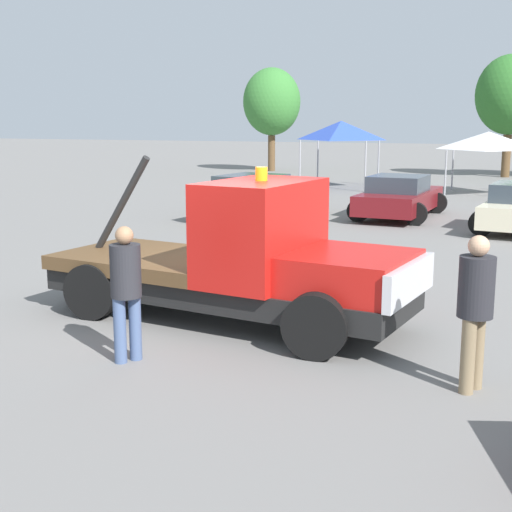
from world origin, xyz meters
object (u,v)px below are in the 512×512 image
object	(u,v)px
tree_left	(510,95)
tree_right	(272,102)
person_at_hood	(126,284)
canopy_tent_blue	(341,131)
parked_car_maroon	(399,197)
tow_truck	(246,263)
canopy_tent_white	(488,141)
person_near_truck	(475,302)
parked_car_olive	(255,196)

from	to	relation	value
tree_left	tree_right	world-z (taller)	tree_left
person_at_hood	canopy_tent_blue	bearing A→B (deg)	130.93
parked_car_maroon	tree_right	xyz separation A→B (m)	(-10.40, 17.56, 3.36)
tow_truck	tree_left	bearing A→B (deg)	93.54
canopy_tent_white	tree_right	bearing A→B (deg)	143.07
person_near_truck	canopy_tent_white	world-z (taller)	canopy_tent_white
tow_truck	parked_car_olive	world-z (taller)	tow_truck
parked_car_maroon	canopy_tent_white	distance (m)	8.52
canopy_tent_blue	tree_left	xyz separation A→B (m)	(6.84, 8.76, 1.72)
person_near_truck	tree_right	distance (m)	34.82
tow_truck	person_near_truck	xyz separation A→B (m)	(3.44, -1.66, 0.12)
parked_car_maroon	canopy_tent_blue	world-z (taller)	canopy_tent_blue
person_near_truck	person_at_hood	size ratio (longest dim) A/B	1.03
tree_right	canopy_tent_white	bearing A→B (deg)	-36.93
tree_left	parked_car_olive	bearing A→B (deg)	-110.34
parked_car_olive	canopy_tent_blue	world-z (taller)	canopy_tent_blue
person_at_hood	tree_right	distance (m)	33.87
parked_car_maroon	canopy_tent_blue	xyz separation A→B (m)	(-4.12, 8.95, 1.90)
person_at_hood	tree_right	bearing A→B (deg)	139.66
person_at_hood	canopy_tent_blue	distance (m)	24.05
parked_car_maroon	canopy_tent_blue	size ratio (longest dim) A/B	1.55
parked_car_maroon	parked_car_olive	bearing A→B (deg)	112.41
tow_truck	person_near_truck	size ratio (longest dim) A/B	3.33
tree_left	tree_right	xyz separation A→B (m)	(-13.12, -0.15, -0.26)
canopy_tent_blue	tree_right	xyz separation A→B (m)	(-6.28, 8.61, 1.46)
person_at_hood	tree_left	xyz separation A→B (m)	(3.76, 32.56, 3.24)
parked_car_maroon	tree_right	bearing A→B (deg)	35.51
tow_truck	person_at_hood	world-z (taller)	tow_truck
person_at_hood	canopy_tent_white	world-z (taller)	canopy_tent_white
parked_car_olive	tree_right	size ratio (longest dim) A/B	0.86
tow_truck	tree_right	world-z (taller)	tree_right
canopy_tent_blue	tree_right	bearing A→B (deg)	126.11
parked_car_olive	canopy_tent_blue	bearing A→B (deg)	8.41
person_near_truck	tree_right	size ratio (longest dim) A/B	0.30
parked_car_olive	canopy_tent_white	bearing A→B (deg)	-25.01
person_near_truck	tow_truck	bearing A→B (deg)	176.30
person_near_truck	parked_car_maroon	xyz separation A→B (m)	(-3.20, 14.37, -0.40)
canopy_tent_blue	tree_right	world-z (taller)	tree_right
parked_car_olive	tree_left	bearing A→B (deg)	-10.63
tow_truck	parked_car_olive	xyz separation A→B (m)	(-4.11, 11.33, -0.29)
parked_car_olive	canopy_tent_blue	distance (m)	10.50
tree_right	tow_truck	bearing A→B (deg)	-71.45
tow_truck	tree_right	distance (m)	32.07
parked_car_maroon	tree_right	size ratio (longest dim) A/B	0.77
person_at_hood	tree_left	size ratio (longest dim) A/B	0.28
canopy_tent_white	tree_right	distance (m)	15.87
parked_car_olive	parked_car_maroon	bearing A→B (deg)	-62.76
parked_car_olive	canopy_tent_blue	size ratio (longest dim) A/B	1.72
canopy_tent_blue	person_at_hood	bearing A→B (deg)	-82.62
person_at_hood	parked_car_maroon	size ratio (longest dim) A/B	0.38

